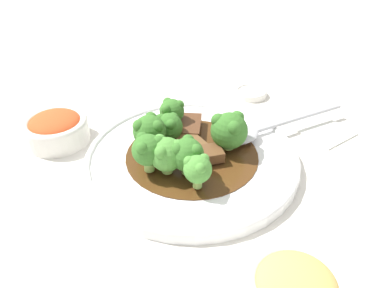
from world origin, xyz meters
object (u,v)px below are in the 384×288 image
beef_strip_0 (189,126)px  beef_strip_1 (206,155)px  broccoli_floret_3 (172,111)px  broccoli_floret_5 (150,131)px  beef_strip_2 (188,141)px  broccoli_floret_4 (198,169)px  sauce_dish (251,93)px  broccoli_floret_0 (167,154)px  broccoli_floret_7 (169,126)px  main_plate (192,157)px  broccoli_floret_2 (187,154)px  broccoli_floret_6 (148,150)px  serving_spoon (247,132)px  broccoli_floret_1 (229,130)px  side_bowl_kimchi (56,128)px

beef_strip_0 → beef_strip_1: beef_strip_1 is taller
broccoli_floret_3 → broccoli_floret_5: bearing=120.0°
beef_strip_2 → broccoli_floret_4: size_ratio=1.36×
broccoli_floret_3 → sauce_dish: bearing=-80.2°
beef_strip_2 → broccoli_floret_0: broccoli_floret_0 is taller
broccoli_floret_0 → broccoli_floret_3: 0.11m
beef_strip_2 → broccoli_floret_7: size_ratio=1.44×
main_plate → broccoli_floret_2: (-0.03, 0.03, 0.04)m
broccoli_floret_6 → sauce_dish: broccoli_floret_6 is taller
broccoli_floret_5 → broccoli_floret_6: same height
broccoli_floret_0 → serving_spoon: (0.00, -0.15, -0.02)m
beef_strip_0 → broccoli_floret_3: broccoli_floret_3 is taller
beef_strip_1 → broccoli_floret_2: (-0.01, 0.04, 0.02)m
main_plate → broccoli_floret_3: (0.08, -0.01, 0.04)m
broccoli_floret_1 → broccoli_floret_6: broccoli_floret_1 is taller
broccoli_floret_3 → broccoli_floret_4: (-0.14, 0.05, -0.00)m
beef_strip_2 → broccoli_floret_4: (-0.09, 0.04, 0.02)m
broccoli_floret_0 → broccoli_floret_7: 0.08m
beef_strip_1 → side_bowl_kimchi: size_ratio=0.52×
broccoli_floret_1 → sauce_dish: size_ratio=0.92×
broccoli_floret_5 → side_bowl_kimchi: size_ratio=0.55×
beef_strip_0 → sauce_dish: size_ratio=1.16×
broccoli_floret_5 → serving_spoon: broccoli_floret_5 is taller
main_plate → broccoli_floret_2: size_ratio=5.95×
broccoli_floret_2 → broccoli_floret_7: (0.08, -0.02, -0.01)m
broccoli_floret_0 → broccoli_floret_4: (-0.05, -0.02, -0.00)m
broccoli_floret_7 → sauce_dish: broccoli_floret_7 is taller
broccoli_floret_0 → serving_spoon: broccoli_floret_0 is taller
beef_strip_1 → sauce_dish: beef_strip_1 is taller
broccoli_floret_1 → broccoli_floret_7: size_ratio=1.27×
broccoli_floret_7 → broccoli_floret_0: bearing=146.1°
side_bowl_kimchi → sauce_dish: size_ratio=1.65×
serving_spoon → broccoli_floret_0: bearing=91.6°
beef_strip_0 → serving_spoon: same height
serving_spoon → main_plate: bearing=82.3°
broccoli_floret_6 → side_bowl_kimchi: broccoli_floret_6 is taller
main_plate → serving_spoon: bearing=-97.7°
side_bowl_kimchi → broccoli_floret_2: bearing=-151.6°
beef_strip_2 → broccoli_floret_0: size_ratio=1.23×
broccoli_floret_1 → broccoli_floret_6: bearing=80.7°
beef_strip_1 → broccoli_floret_5: (0.07, 0.05, 0.03)m
broccoli_floret_5 → sauce_dish: size_ratio=0.91×
broccoli_floret_4 → broccoli_floret_5: (0.11, 0.01, 0.00)m
main_plate → broccoli_floret_4: broccoli_floret_4 is taller
broccoli_floret_7 → serving_spoon: 0.12m
beef_strip_1 → broccoli_floret_7: bearing=13.8°
beef_strip_2 → broccoli_floret_2: bearing=144.5°
broccoli_floret_3 → broccoli_floret_5: broccoli_floret_5 is taller
broccoli_floret_7 → side_bowl_kimchi: broccoli_floret_7 is taller
broccoli_floret_5 → broccoli_floret_1: bearing=-122.3°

